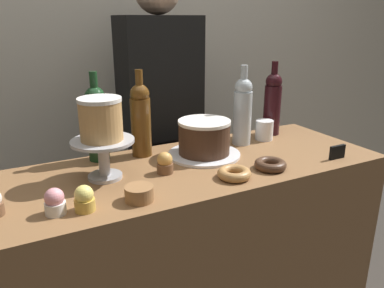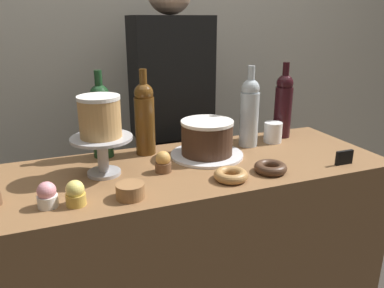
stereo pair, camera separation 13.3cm
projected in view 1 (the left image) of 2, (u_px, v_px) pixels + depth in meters
The scene contains 19 objects.
back_wall at pixel (117, 36), 1.93m from camera, with size 6.00×0.05×2.60m.
display_counter at pixel (192, 269), 1.50m from camera, with size 1.42×0.53×0.89m.
cake_stand_pedestal at pixel (103, 152), 1.22m from camera, with size 0.20×0.20×0.13m.
white_layer_cake at pixel (101, 119), 1.18m from camera, with size 0.14×0.14×0.14m.
silver_serving_platter at pixel (204, 154), 1.45m from camera, with size 0.28×0.28×0.01m.
chocolate_round_cake at pixel (204, 137), 1.43m from camera, with size 0.20×0.20×0.13m.
wine_bottle_green at pixel (97, 122), 1.37m from camera, with size 0.08×0.08×0.33m.
wine_bottle_clear at pixel (243, 110), 1.54m from camera, with size 0.08×0.08×0.33m.
wine_bottle_amber at pixel (141, 119), 1.41m from camera, with size 0.08×0.08×0.33m.
wine_bottle_dark_red at pixel (272, 103), 1.68m from camera, with size 0.08×0.08×0.33m.
cupcake_lemon at pixel (84, 199), 1.03m from camera, with size 0.06×0.06×0.07m.
cupcake_strawberry at pixel (55, 202), 1.01m from camera, with size 0.06×0.06×0.07m.
cupcake_caramel at pixel (165, 163), 1.28m from camera, with size 0.06×0.06×0.07m.
donut_chocolate at pixel (270, 165), 1.32m from camera, with size 0.11×0.11×0.03m.
donut_maple at pixel (234, 173), 1.24m from camera, with size 0.11×0.11×0.03m.
cookie_stack at pixel (139, 193), 1.09m from camera, with size 0.08×0.08×0.04m.
price_sign_chalkboard at pixel (337, 152), 1.41m from camera, with size 0.07×0.01×0.05m.
coffee_cup_ceramic at pixel (264, 130), 1.63m from camera, with size 0.08×0.08×0.08m.
barista_figure at pixel (161, 137), 1.84m from camera, with size 0.36×0.22×1.60m.
Camera 1 is at (-0.58, -1.12, 1.39)m, focal length 35.42 mm.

